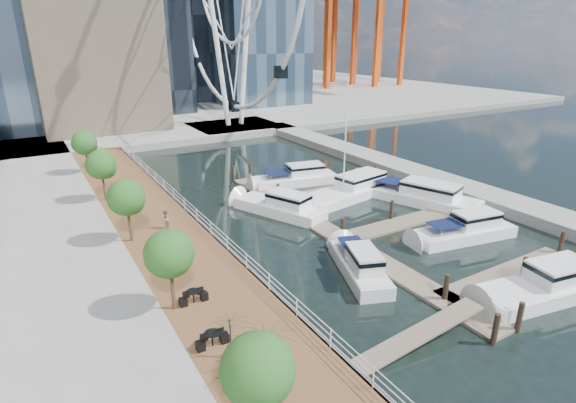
# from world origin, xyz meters

# --- Properties ---
(ground) EXTENTS (520.00, 520.00, 0.00)m
(ground) POSITION_xyz_m (0.00, 0.00, 0.00)
(ground) COLOR black
(ground) RESTS_ON ground
(boardwalk) EXTENTS (6.00, 60.00, 1.00)m
(boardwalk) POSITION_xyz_m (-9.00, 15.00, 0.50)
(boardwalk) COLOR brown
(boardwalk) RESTS_ON ground
(seawall) EXTENTS (0.25, 60.00, 1.00)m
(seawall) POSITION_xyz_m (-6.00, 15.00, 0.50)
(seawall) COLOR #595954
(seawall) RESTS_ON ground
(land_far) EXTENTS (200.00, 114.00, 1.00)m
(land_far) POSITION_xyz_m (0.00, 102.00, 0.50)
(land_far) COLOR gray
(land_far) RESTS_ON ground
(breakwater) EXTENTS (4.00, 60.00, 1.00)m
(breakwater) POSITION_xyz_m (20.00, 20.00, 0.50)
(breakwater) COLOR gray
(breakwater) RESTS_ON ground
(pier) EXTENTS (14.00, 12.00, 1.00)m
(pier) POSITION_xyz_m (14.00, 52.00, 0.50)
(pier) COLOR gray
(pier) RESTS_ON ground
(railing) EXTENTS (0.10, 60.00, 1.05)m
(railing) POSITION_xyz_m (-6.10, 15.00, 1.52)
(railing) COLOR white
(railing) RESTS_ON boardwalk
(floating_docks) EXTENTS (16.00, 34.00, 2.60)m
(floating_docks) POSITION_xyz_m (7.97, 9.98, 0.49)
(floating_docks) COLOR #6D6051
(floating_docks) RESTS_ON ground
(port_cranes) EXTENTS (40.00, 52.00, 38.00)m
(port_cranes) POSITION_xyz_m (67.67, 95.67, 20.00)
(port_cranes) COLOR #D84C14
(port_cranes) RESTS_ON ground
(street_trees) EXTENTS (2.60, 42.60, 4.60)m
(street_trees) POSITION_xyz_m (-11.40, 14.00, 4.29)
(street_trees) COLOR #3F2B1C
(street_trees) RESTS_ON ground
(cafe_tables) EXTENTS (2.50, 13.70, 0.74)m
(cafe_tables) POSITION_xyz_m (-10.40, -2.00, 1.37)
(cafe_tables) COLOR black
(cafe_tables) RESTS_ON ground
(yacht_foreground) EXTENTS (9.44, 4.02, 2.15)m
(yacht_foreground) POSITION_xyz_m (11.23, 3.32, 0.00)
(yacht_foreground) COLOR white
(yacht_foreground) RESTS_ON ground
(pedestrian_near) EXTENTS (0.63, 0.49, 1.51)m
(pedestrian_near) POSITION_xyz_m (-9.08, 8.77, 1.76)
(pedestrian_near) COLOR #4F576A
(pedestrian_near) RESTS_ON boardwalk
(pedestrian_mid) EXTENTS (0.85, 0.93, 1.54)m
(pedestrian_mid) POSITION_xyz_m (-8.63, 14.88, 1.77)
(pedestrian_mid) COLOR #866A5D
(pedestrian_mid) RESTS_ON boardwalk
(pedestrian_far) EXTENTS (1.13, 0.90, 1.79)m
(pedestrian_far) POSITION_xyz_m (-10.04, 31.54, 1.90)
(pedestrian_far) COLOR #2E3139
(pedestrian_far) RESTS_ON boardwalk
(moored_yachts) EXTENTS (19.95, 31.05, 11.50)m
(moored_yachts) POSITION_xyz_m (9.17, 13.44, 0.00)
(moored_yachts) COLOR white
(moored_yachts) RESTS_ON ground
(cafe_seating) EXTENTS (5.14, 6.17, 2.52)m
(cafe_seating) POSITION_xyz_m (-10.46, -3.20, 2.18)
(cafe_seating) COLOR #103C16
(cafe_seating) RESTS_ON ground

